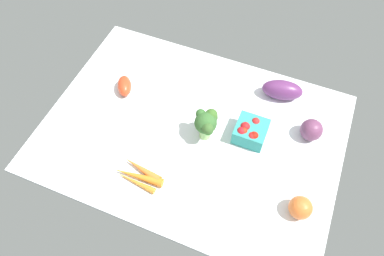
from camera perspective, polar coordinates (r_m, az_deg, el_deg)
name	(u,v)px	position (r cm, az deg, el deg)	size (l,w,h in cm)	color
tablecloth	(192,133)	(131.49, 0.00, -0.72)	(104.00, 76.00, 2.00)	white
roma_tomato	(124,86)	(141.97, -10.45, 6.46)	(9.23, 5.21, 5.21)	red
heirloom_tomato_orange	(300,208)	(118.40, 16.49, -11.78)	(7.30, 7.30, 7.30)	orange
berry_basket	(250,131)	(127.91, 9.05, -0.52)	(10.67, 10.67, 7.45)	teal
eggplant	(282,90)	(141.03, 13.84, 5.76)	(14.99, 7.36, 7.36)	#652E66
carrot_bunch	(139,174)	(121.95, -8.30, -7.13)	(17.49, 9.46, 2.99)	orange
broccoli_head	(206,123)	(123.14, 2.25, 0.74)	(7.99, 9.52, 11.85)	#9ACC77
red_onion_center	(311,130)	(132.89, 18.05, -0.27)	(7.71, 7.71, 7.71)	#6E395C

